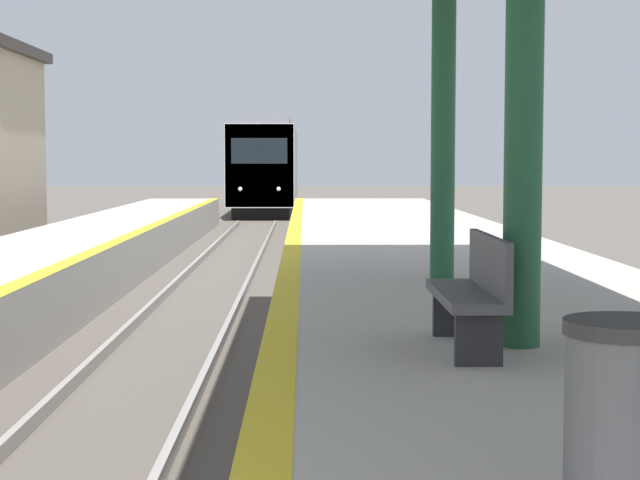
# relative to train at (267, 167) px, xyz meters

# --- Properties ---
(train) EXTENTS (2.89, 17.41, 4.28)m
(train) POSITION_rel_train_xyz_m (0.00, 0.00, 0.00)
(train) COLOR black
(train) RESTS_ON ground
(trash_bin) EXTENTS (0.50, 0.50, 0.89)m
(trash_bin) POSITION_rel_train_xyz_m (3.13, -48.58, -0.70)
(trash_bin) COLOR #4C4C51
(trash_bin) RESTS_ON platform_right
(bench) EXTENTS (0.44, 1.67, 0.92)m
(bench) POSITION_rel_train_xyz_m (3.21, -44.26, -0.67)
(bench) COLOR #4C4C51
(bench) RESTS_ON platform_right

